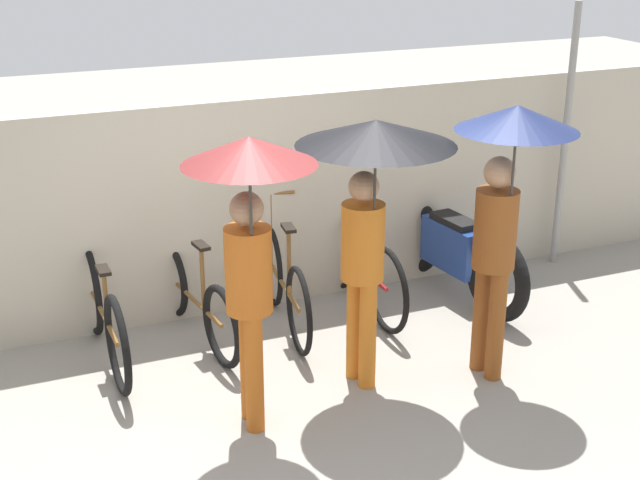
{
  "coord_description": "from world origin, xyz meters",
  "views": [
    {
      "loc": [
        -2.06,
        -5.02,
        3.46
      ],
      "look_at": [
        0.46,
        0.95,
        1.0
      ],
      "focal_mm": 50.0,
      "sensor_mm": 36.0,
      "label": 1
    }
  ],
  "objects_px": {
    "parked_bicycle_0": "(103,314)",
    "pedestrian_leading": "(249,215)",
    "motorcycle": "(453,250)",
    "pedestrian_center": "(372,175)",
    "parked_bicycle_2": "(284,285)",
    "parked_bicycle_3": "(360,266)",
    "pedestrian_trailing": "(507,178)",
    "parked_bicycle_1": "(195,299)"
  },
  "relations": [
    {
      "from": "pedestrian_leading",
      "to": "parked_bicycle_2",
      "type": "bearing_deg",
      "value": -110.95
    },
    {
      "from": "pedestrian_leading",
      "to": "motorcycle",
      "type": "relative_size",
      "value": 1.02
    },
    {
      "from": "parked_bicycle_0",
      "to": "parked_bicycle_1",
      "type": "relative_size",
      "value": 1.05
    },
    {
      "from": "pedestrian_center",
      "to": "motorcycle",
      "type": "xyz_separation_m",
      "value": [
        1.49,
        1.26,
        -1.25
      ]
    },
    {
      "from": "parked_bicycle_0",
      "to": "pedestrian_trailing",
      "type": "distance_m",
      "value": 3.31
    },
    {
      "from": "parked_bicycle_2",
      "to": "pedestrian_leading",
      "type": "height_order",
      "value": "pedestrian_leading"
    },
    {
      "from": "parked_bicycle_0",
      "to": "motorcycle",
      "type": "xyz_separation_m",
      "value": [
        3.23,
        0.04,
        0.03
      ]
    },
    {
      "from": "parked_bicycle_1",
      "to": "pedestrian_trailing",
      "type": "bearing_deg",
      "value": -135.56
    },
    {
      "from": "motorcycle",
      "to": "pedestrian_trailing",
      "type": "bearing_deg",
      "value": 154.54
    },
    {
      "from": "parked_bicycle_2",
      "to": "pedestrian_center",
      "type": "bearing_deg",
      "value": -163.05
    },
    {
      "from": "parked_bicycle_2",
      "to": "pedestrian_trailing",
      "type": "xyz_separation_m",
      "value": [
        1.16,
        -1.47,
        1.23
      ]
    },
    {
      "from": "pedestrian_leading",
      "to": "pedestrian_center",
      "type": "xyz_separation_m",
      "value": [
        0.98,
        0.22,
        0.1
      ]
    },
    {
      "from": "pedestrian_center",
      "to": "motorcycle",
      "type": "relative_size",
      "value": 1.0
    },
    {
      "from": "parked_bicycle_3",
      "to": "pedestrian_leading",
      "type": "height_order",
      "value": "pedestrian_leading"
    },
    {
      "from": "parked_bicycle_0",
      "to": "pedestrian_leading",
      "type": "height_order",
      "value": "pedestrian_leading"
    },
    {
      "from": "motorcycle",
      "to": "parked_bicycle_0",
      "type": "bearing_deg",
      "value": 84.71
    },
    {
      "from": "pedestrian_leading",
      "to": "pedestrian_center",
      "type": "bearing_deg",
      "value": -160.17
    },
    {
      "from": "pedestrian_trailing",
      "to": "pedestrian_center",
      "type": "bearing_deg",
      "value": -21.4
    },
    {
      "from": "parked_bicycle_1",
      "to": "parked_bicycle_2",
      "type": "height_order",
      "value": "parked_bicycle_2"
    },
    {
      "from": "pedestrian_trailing",
      "to": "pedestrian_leading",
      "type": "bearing_deg",
      "value": -7.53
    },
    {
      "from": "parked_bicycle_0",
      "to": "parked_bicycle_3",
      "type": "distance_m",
      "value": 2.31
    },
    {
      "from": "parked_bicycle_2",
      "to": "pedestrian_trailing",
      "type": "relative_size",
      "value": 0.8
    },
    {
      "from": "parked_bicycle_0",
      "to": "parked_bicycle_1",
      "type": "bearing_deg",
      "value": -84.3
    },
    {
      "from": "parked_bicycle_0",
      "to": "pedestrian_trailing",
      "type": "height_order",
      "value": "pedestrian_trailing"
    },
    {
      "from": "parked_bicycle_2",
      "to": "pedestrian_center",
      "type": "distance_m",
      "value": 1.79
    },
    {
      "from": "parked_bicycle_2",
      "to": "parked_bicycle_3",
      "type": "distance_m",
      "value": 0.78
    },
    {
      "from": "pedestrian_trailing",
      "to": "parked_bicycle_0",
      "type": "bearing_deg",
      "value": -35.09
    },
    {
      "from": "pedestrian_trailing",
      "to": "motorcycle",
      "type": "height_order",
      "value": "pedestrian_trailing"
    },
    {
      "from": "pedestrian_center",
      "to": "pedestrian_trailing",
      "type": "relative_size",
      "value": 0.97
    },
    {
      "from": "parked_bicycle_0",
      "to": "pedestrian_leading",
      "type": "xyz_separation_m",
      "value": [
        0.77,
        -1.44,
        1.19
      ]
    },
    {
      "from": "pedestrian_leading",
      "to": "pedestrian_trailing",
      "type": "relative_size",
      "value": 0.98
    },
    {
      "from": "parked_bicycle_3",
      "to": "pedestrian_center",
      "type": "height_order",
      "value": "pedestrian_center"
    },
    {
      "from": "parked_bicycle_0",
      "to": "motorcycle",
      "type": "distance_m",
      "value": 3.24
    },
    {
      "from": "pedestrian_leading",
      "to": "pedestrian_trailing",
      "type": "bearing_deg",
      "value": -173.8
    },
    {
      "from": "parked_bicycle_3",
      "to": "pedestrian_leading",
      "type": "bearing_deg",
      "value": 135.19
    },
    {
      "from": "parked_bicycle_3",
      "to": "pedestrian_center",
      "type": "bearing_deg",
      "value": 157.13
    },
    {
      "from": "parked_bicycle_1",
      "to": "parked_bicycle_3",
      "type": "distance_m",
      "value": 1.54
    },
    {
      "from": "parked_bicycle_3",
      "to": "pedestrian_leading",
      "type": "distance_m",
      "value": 2.48
    },
    {
      "from": "parked_bicycle_2",
      "to": "motorcycle",
      "type": "xyz_separation_m",
      "value": [
        1.69,
        0.04,
        0.04
      ]
    },
    {
      "from": "parked_bicycle_0",
      "to": "pedestrian_center",
      "type": "height_order",
      "value": "pedestrian_center"
    },
    {
      "from": "pedestrian_leading",
      "to": "motorcycle",
      "type": "height_order",
      "value": "pedestrian_leading"
    },
    {
      "from": "parked_bicycle_2",
      "to": "motorcycle",
      "type": "distance_m",
      "value": 1.69
    }
  ]
}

